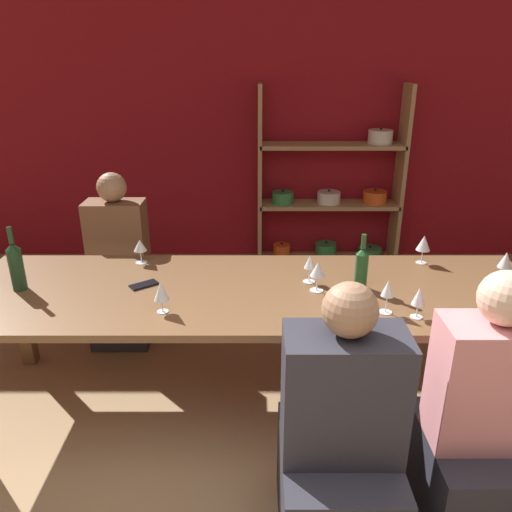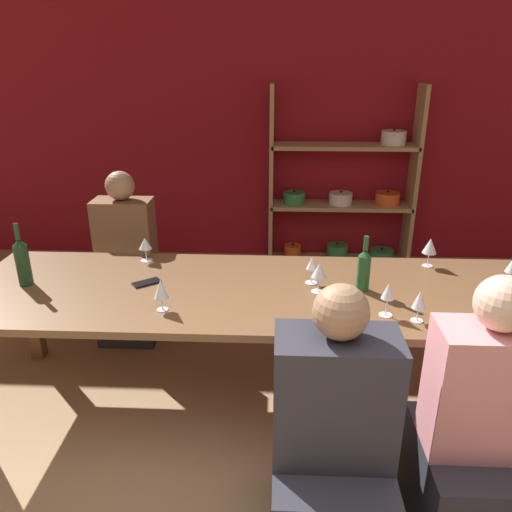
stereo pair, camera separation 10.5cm
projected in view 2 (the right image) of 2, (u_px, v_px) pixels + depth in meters
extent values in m
cube|color=maroon|center=(266.00, 118.00, 4.64)|extent=(8.80, 0.06, 2.70)
cube|color=tan|center=(271.00, 178.00, 4.64)|extent=(0.04, 0.30, 1.67)
cube|color=tan|center=(413.00, 179.00, 4.59)|extent=(0.04, 0.30, 1.67)
cube|color=tan|center=(336.00, 260.00, 4.92)|extent=(1.31, 0.30, 0.04)
cylinder|color=#E0561E|center=(292.00, 251.00, 4.91)|extent=(0.16, 0.16, 0.13)
sphere|color=black|center=(293.00, 244.00, 4.88)|extent=(0.02, 0.02, 0.02)
cylinder|color=#338447|center=(337.00, 252.00, 4.89)|extent=(0.20, 0.20, 0.15)
sphere|color=black|center=(338.00, 244.00, 4.86)|extent=(0.02, 0.02, 0.02)
cylinder|color=#338447|center=(382.00, 254.00, 4.88)|extent=(0.23, 0.23, 0.10)
sphere|color=black|center=(382.00, 249.00, 4.85)|extent=(0.02, 0.02, 0.02)
cube|color=tan|center=(340.00, 206.00, 4.71)|extent=(1.31, 0.30, 0.04)
cylinder|color=#338447|center=(294.00, 198.00, 4.70)|extent=(0.21, 0.21, 0.11)
sphere|color=black|center=(294.00, 191.00, 4.68)|extent=(0.02, 0.02, 0.02)
cylinder|color=silver|center=(341.00, 198.00, 4.69)|extent=(0.22, 0.22, 0.11)
sphere|color=black|center=(341.00, 191.00, 4.66)|extent=(0.02, 0.02, 0.02)
cylinder|color=#E0561E|center=(387.00, 199.00, 4.67)|extent=(0.22, 0.22, 0.12)
sphere|color=black|center=(388.00, 191.00, 4.64)|extent=(0.02, 0.02, 0.02)
cube|color=tan|center=(344.00, 146.00, 4.50)|extent=(1.31, 0.30, 0.04)
cylinder|color=silver|center=(394.00, 138.00, 4.45)|extent=(0.22, 0.22, 0.12)
sphere|color=black|center=(394.00, 129.00, 4.43)|extent=(0.02, 0.02, 0.02)
cube|color=brown|center=(255.00, 292.00, 2.69)|extent=(3.13, 0.96, 0.04)
cube|color=brown|center=(31.00, 311.00, 3.26)|extent=(0.08, 0.08, 0.69)
cube|color=brown|center=(494.00, 321.00, 3.13)|extent=(0.08, 0.08, 0.69)
cylinder|color=#1E4C23|center=(363.00, 273.00, 2.63)|extent=(0.07, 0.07, 0.20)
cone|color=#1E4C23|center=(365.00, 253.00, 2.59)|extent=(0.07, 0.07, 0.03)
cylinder|color=#1E4C23|center=(366.00, 243.00, 2.57)|extent=(0.03, 0.03, 0.08)
cylinder|color=#19381E|center=(23.00, 265.00, 2.69)|extent=(0.07, 0.07, 0.23)
cone|color=#19381E|center=(19.00, 243.00, 2.64)|extent=(0.07, 0.07, 0.03)
cylinder|color=#19381E|center=(17.00, 232.00, 2.61)|extent=(0.03, 0.03, 0.09)
cylinder|color=white|center=(510.00, 283.00, 2.75)|extent=(0.07, 0.07, 0.00)
cylinder|color=white|center=(511.00, 277.00, 2.74)|extent=(0.01, 0.01, 0.06)
cylinder|color=white|center=(386.00, 315.00, 2.41)|extent=(0.07, 0.07, 0.00)
cylinder|color=white|center=(387.00, 307.00, 2.39)|extent=(0.01, 0.01, 0.09)
cone|color=white|center=(388.00, 291.00, 2.36)|extent=(0.06, 0.06, 0.08)
cylinder|color=maroon|center=(388.00, 295.00, 2.37)|extent=(0.03, 0.03, 0.03)
cylinder|color=white|center=(417.00, 321.00, 2.36)|extent=(0.06, 0.06, 0.00)
cylinder|color=white|center=(418.00, 314.00, 2.34)|extent=(0.01, 0.01, 0.06)
cone|color=white|center=(420.00, 299.00, 2.31)|extent=(0.06, 0.06, 0.09)
cylinder|color=beige|center=(419.00, 304.00, 2.32)|extent=(0.04, 0.04, 0.04)
cylinder|color=white|center=(147.00, 260.00, 3.04)|extent=(0.07, 0.07, 0.00)
cylinder|color=white|center=(146.00, 254.00, 3.03)|extent=(0.01, 0.01, 0.08)
cone|color=white|center=(145.00, 243.00, 3.00)|extent=(0.08, 0.08, 0.07)
cylinder|color=white|center=(163.00, 309.00, 2.46)|extent=(0.06, 0.06, 0.00)
cylinder|color=white|center=(162.00, 304.00, 2.45)|extent=(0.01, 0.01, 0.06)
cone|color=white|center=(161.00, 289.00, 2.42)|extent=(0.07, 0.07, 0.10)
cylinder|color=white|center=(311.00, 283.00, 2.75)|extent=(0.07, 0.07, 0.00)
cylinder|color=white|center=(311.00, 276.00, 2.73)|extent=(0.01, 0.01, 0.08)
cone|color=white|center=(312.00, 263.00, 2.70)|extent=(0.06, 0.06, 0.07)
cylinder|color=beige|center=(312.00, 266.00, 2.71)|extent=(0.03, 0.03, 0.03)
cylinder|color=white|center=(318.00, 292.00, 2.64)|extent=(0.07, 0.07, 0.00)
cylinder|color=white|center=(318.00, 284.00, 2.63)|extent=(0.01, 0.01, 0.08)
cone|color=white|center=(319.00, 270.00, 2.60)|extent=(0.08, 0.08, 0.08)
cylinder|color=white|center=(427.00, 266.00, 2.97)|extent=(0.06, 0.06, 0.00)
cylinder|color=white|center=(428.00, 259.00, 2.95)|extent=(0.01, 0.01, 0.08)
cone|color=white|center=(430.00, 246.00, 2.92)|extent=(0.08, 0.08, 0.09)
cube|color=black|center=(147.00, 283.00, 2.74)|extent=(0.16, 0.15, 0.01)
cube|color=#2D2D38|center=(328.00, 495.00, 2.04)|extent=(0.46, 0.57, 0.46)
cube|color=#2D2D38|center=(335.00, 397.00, 1.86)|extent=(0.46, 0.25, 0.52)
sphere|color=#9E7556|center=(341.00, 312.00, 1.72)|extent=(0.20, 0.20, 0.20)
cube|color=#2D2D38|center=(132.00, 302.00, 3.61)|extent=(0.39, 0.49, 0.48)
cube|color=brown|center=(125.00, 237.00, 3.42)|extent=(0.39, 0.22, 0.52)
sphere|color=#9E7556|center=(120.00, 186.00, 3.28)|extent=(0.19, 0.19, 0.19)
cube|color=#2D2D38|center=(466.00, 485.00, 2.10)|extent=(0.43, 0.53, 0.44)
cube|color=pink|center=(486.00, 390.00, 1.92)|extent=(0.43, 0.23, 0.54)
sphere|color=beige|center=(504.00, 304.00, 1.78)|extent=(0.21, 0.21, 0.21)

